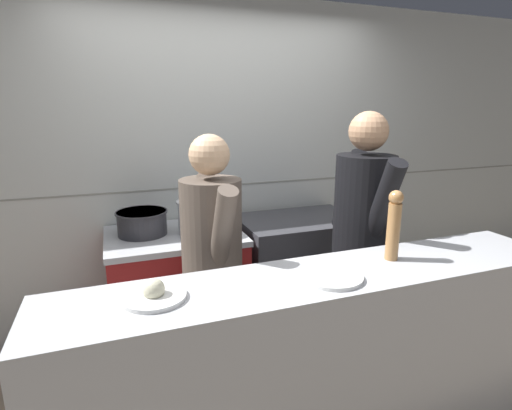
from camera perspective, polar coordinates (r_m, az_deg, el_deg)
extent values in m
cube|color=silver|center=(3.28, -4.55, 5.52)|extent=(8.00, 0.06, 2.60)
cube|color=gray|center=(3.27, -4.35, 2.85)|extent=(8.00, 0.00, 0.01)
cube|color=maroon|center=(3.07, -11.19, -12.40)|extent=(0.92, 0.70, 0.86)
cube|color=#B7BABF|center=(2.89, -11.61, -4.36)|extent=(0.94, 0.71, 0.04)
cube|color=#B7BABF|center=(2.74, -10.09, -14.18)|extent=(0.83, 0.03, 0.10)
cube|color=#38383D|center=(3.32, 6.02, -9.53)|extent=(0.93, 0.65, 0.92)
cube|color=black|center=(3.27, 8.29, -18.08)|extent=(0.91, 0.04, 0.10)
cube|color=#B7BABF|center=(2.12, 9.43, -22.71)|extent=(2.48, 0.45, 1.04)
cylinder|color=#2D2D33|center=(2.90, -15.95, -2.46)|extent=(0.34, 0.34, 0.17)
cylinder|color=#2D2D33|center=(2.88, -16.05, -0.97)|extent=(0.36, 0.36, 0.01)
cylinder|color=#B7BABF|center=(2.84, -7.88, -1.65)|extent=(0.32, 0.32, 0.24)
cylinder|color=#B7BABF|center=(2.81, -7.96, 0.55)|extent=(0.34, 0.34, 0.01)
cylinder|color=white|center=(1.65, -14.35, -12.58)|extent=(0.25, 0.25, 0.02)
sphere|color=beige|center=(1.64, -14.42, -11.59)|extent=(0.09, 0.09, 0.09)
cylinder|color=white|center=(1.81, 10.75, -9.99)|extent=(0.28, 0.28, 0.02)
cylinder|color=#AD7A47|center=(2.05, 19.01, -3.63)|extent=(0.06, 0.06, 0.28)
sphere|color=#AD7A47|center=(2.01, 19.39, 1.02)|extent=(0.07, 0.07, 0.07)
cube|color=black|center=(2.52, -5.90, -19.80)|extent=(0.29, 0.19, 0.77)
cylinder|color=brown|center=(2.21, -6.36, -4.48)|extent=(0.35, 0.35, 0.63)
sphere|color=#D8AD84|center=(2.11, -6.69, 7.14)|extent=(0.22, 0.22, 0.22)
cylinder|color=brown|center=(2.37, -7.71, -1.34)|extent=(0.11, 0.32, 0.53)
cylinder|color=brown|center=(2.00, -4.87, -4.13)|extent=(0.11, 0.32, 0.53)
cube|color=black|center=(2.81, 14.07, -15.72)|extent=(0.33, 0.23, 0.82)
cylinder|color=black|center=(2.52, 15.08, -0.75)|extent=(0.40, 0.40, 0.68)
sphere|color=tan|center=(2.45, 15.79, 10.12)|extent=(0.23, 0.23, 0.23)
cylinder|color=black|center=(2.69, 13.12, 2.00)|extent=(0.15, 0.35, 0.57)
cylinder|color=black|center=(2.33, 17.58, -0.14)|extent=(0.15, 0.35, 0.57)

